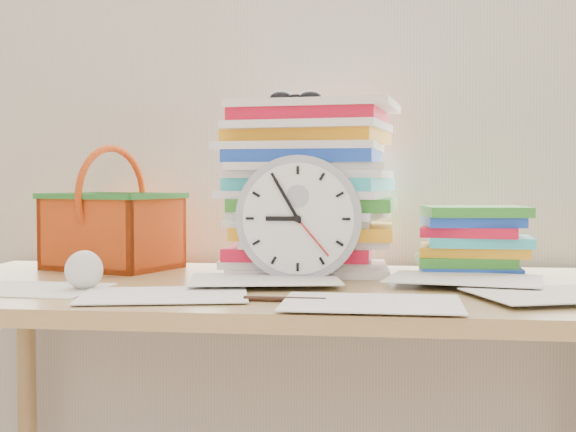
# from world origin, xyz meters

# --- Properties ---
(curtain) EXTENTS (2.40, 0.01, 2.50)m
(curtain) POSITION_xyz_m (0.00, 1.98, 1.30)
(curtain) COLOR beige
(curtain) RESTS_ON room_shell
(desk) EXTENTS (1.40, 0.70, 0.75)m
(desk) POSITION_xyz_m (0.00, 1.60, 0.68)
(desk) COLOR #A2844C
(desk) RESTS_ON ground
(paper_stack) EXTENTS (0.38, 0.32, 0.36)m
(paper_stack) POSITION_xyz_m (0.04, 1.81, 0.93)
(paper_stack) COLOR white
(paper_stack) RESTS_ON desk
(clock) EXTENTS (0.25, 0.05, 0.25)m
(clock) POSITION_xyz_m (0.04, 1.65, 0.87)
(clock) COLOR #A4A6B0
(clock) RESTS_ON desk
(sunglasses) EXTENTS (0.14, 0.12, 0.03)m
(sunglasses) POSITION_xyz_m (0.01, 1.82, 1.13)
(sunglasses) COLOR black
(sunglasses) RESTS_ON paper_stack
(book_stack) EXTENTS (0.25, 0.20, 0.14)m
(book_stack) POSITION_xyz_m (0.38, 1.78, 0.82)
(book_stack) COLOR white
(book_stack) RESTS_ON desk
(basket) EXTENTS (0.33, 0.29, 0.27)m
(basket) POSITION_xyz_m (-0.40, 1.81, 0.88)
(basket) COLOR #E55516
(basket) RESTS_ON desk
(crumpled_ball) EXTENTS (0.07, 0.07, 0.07)m
(crumpled_ball) POSITION_xyz_m (-0.34, 1.48, 0.79)
(crumpled_ball) COLOR white
(crumpled_ball) RESTS_ON desk
(pen) EXTENTS (0.14, 0.01, 0.01)m
(pen) POSITION_xyz_m (0.04, 1.37, 0.75)
(pen) COLOR black
(pen) RESTS_ON desk
(scattered_papers) EXTENTS (1.26, 0.42, 0.02)m
(scattered_papers) POSITION_xyz_m (0.00, 1.60, 0.76)
(scattered_papers) COLOR white
(scattered_papers) RESTS_ON desk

